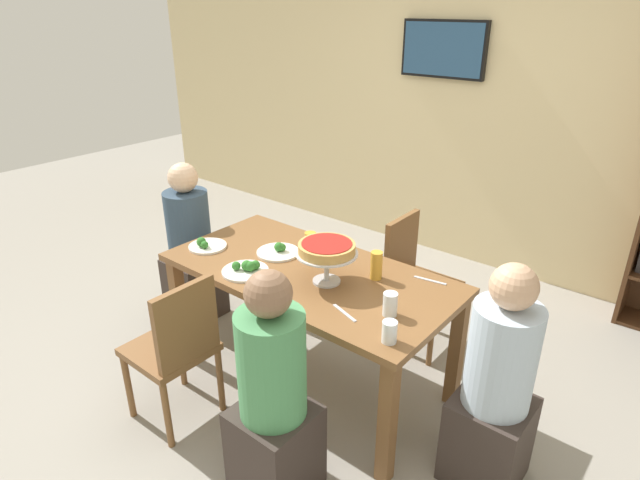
{
  "coord_description": "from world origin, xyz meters",
  "views": [
    {
      "loc": [
        1.7,
        -1.98,
        2.11
      ],
      "look_at": [
        0.0,
        0.1,
        0.89
      ],
      "focal_mm": 29.5,
      "sensor_mm": 36.0,
      "label": 1
    }
  ],
  "objects_px": {
    "diner_head_west": "(191,253)",
    "salad_plate_far_diner": "(246,269)",
    "salad_plate_near_diner": "(279,251)",
    "cutlery_fork_far": "(430,280)",
    "dining_table": "(309,285)",
    "salad_plate_spare": "(206,245)",
    "diner_head_east": "(495,395)",
    "cutlery_knife_near": "(281,299)",
    "diner_near_right": "(273,403)",
    "beer_glass_amber_tall": "(310,245)",
    "cutlery_fork_near": "(344,313)",
    "television": "(443,49)",
    "chair_far_right": "(414,276)",
    "water_glass_clear_far": "(390,304)",
    "beer_glass_amber_short": "(376,265)",
    "water_glass_clear_near": "(390,332)",
    "deep_dish_pizza_stand": "(327,251)",
    "chair_near_left": "(177,345)"
  },
  "relations": [
    {
      "from": "diner_near_right",
      "to": "diner_head_west",
      "type": "relative_size",
      "value": 1.0
    },
    {
      "from": "television",
      "to": "beer_glass_amber_short",
      "type": "relative_size",
      "value": 4.62
    },
    {
      "from": "chair_far_right",
      "to": "cutlery_fork_near",
      "type": "distance_m",
      "value": 1.02
    },
    {
      "from": "water_glass_clear_far",
      "to": "diner_head_west",
      "type": "bearing_deg",
      "value": 175.58
    },
    {
      "from": "beer_glass_amber_short",
      "to": "cutlery_fork_far",
      "type": "xyz_separation_m",
      "value": [
        0.24,
        0.16,
        -0.08
      ]
    },
    {
      "from": "cutlery_fork_near",
      "to": "diner_head_west",
      "type": "bearing_deg",
      "value": -171.15
    },
    {
      "from": "television",
      "to": "salad_plate_spare",
      "type": "distance_m",
      "value": 2.51
    },
    {
      "from": "beer_glass_amber_tall",
      "to": "cutlery_knife_near",
      "type": "height_order",
      "value": "beer_glass_amber_tall"
    },
    {
      "from": "salad_plate_near_diner",
      "to": "salad_plate_spare",
      "type": "bearing_deg",
      "value": -150.57
    },
    {
      "from": "salad_plate_spare",
      "to": "cutlery_knife_near",
      "type": "relative_size",
      "value": 1.28
    },
    {
      "from": "chair_far_right",
      "to": "salad_plate_far_diner",
      "type": "bearing_deg",
      "value": -27.71
    },
    {
      "from": "diner_near_right",
      "to": "cutlery_knife_near",
      "type": "bearing_deg",
      "value": 37.96
    },
    {
      "from": "diner_head_west",
      "to": "chair_far_right",
      "type": "height_order",
      "value": "diner_head_west"
    },
    {
      "from": "diner_head_east",
      "to": "salad_plate_near_diner",
      "type": "xyz_separation_m",
      "value": [
        -1.41,
        0.08,
        0.26
      ]
    },
    {
      "from": "cutlery_knife_near",
      "to": "diner_near_right",
      "type": "bearing_deg",
      "value": -48.62
    },
    {
      "from": "diner_near_right",
      "to": "beer_glass_amber_short",
      "type": "relative_size",
      "value": 7.31
    },
    {
      "from": "television",
      "to": "salad_plate_far_diner",
      "type": "bearing_deg",
      "value": -87.25
    },
    {
      "from": "beer_glass_amber_tall",
      "to": "water_glass_clear_near",
      "type": "height_order",
      "value": "beer_glass_amber_tall"
    },
    {
      "from": "diner_near_right",
      "to": "salad_plate_far_diner",
      "type": "distance_m",
      "value": 0.84
    },
    {
      "from": "diner_near_right",
      "to": "diner_head_west",
      "type": "height_order",
      "value": "same"
    },
    {
      "from": "diner_head_west",
      "to": "cutlery_fork_near",
      "type": "xyz_separation_m",
      "value": [
        1.54,
        -0.26,
        0.25
      ]
    },
    {
      "from": "salad_plate_near_diner",
      "to": "cutlery_fork_near",
      "type": "height_order",
      "value": "salad_plate_near_diner"
    },
    {
      "from": "salad_plate_near_diner",
      "to": "cutlery_fork_far",
      "type": "relative_size",
      "value": 1.42
    },
    {
      "from": "salad_plate_spare",
      "to": "cutlery_fork_far",
      "type": "distance_m",
      "value": 1.35
    },
    {
      "from": "diner_near_right",
      "to": "deep_dish_pizza_stand",
      "type": "relative_size",
      "value": 3.47
    },
    {
      "from": "dining_table",
      "to": "salad_plate_near_diner",
      "type": "distance_m",
      "value": 0.3
    },
    {
      "from": "diner_head_west",
      "to": "cutlery_fork_near",
      "type": "height_order",
      "value": "diner_head_west"
    },
    {
      "from": "diner_head_west",
      "to": "salad_plate_far_diner",
      "type": "bearing_deg",
      "value": -17.11
    },
    {
      "from": "chair_near_left",
      "to": "deep_dish_pizza_stand",
      "type": "bearing_deg",
      "value": -35.02
    },
    {
      "from": "chair_near_left",
      "to": "cutlery_fork_far",
      "type": "relative_size",
      "value": 4.83
    },
    {
      "from": "deep_dish_pizza_stand",
      "to": "salad_plate_near_diner",
      "type": "relative_size",
      "value": 1.29
    },
    {
      "from": "diner_head_west",
      "to": "deep_dish_pizza_stand",
      "type": "bearing_deg",
      "value": -3.11
    },
    {
      "from": "salad_plate_near_diner",
      "to": "beer_glass_amber_tall",
      "type": "bearing_deg",
      "value": 21.26
    },
    {
      "from": "chair_near_left",
      "to": "water_glass_clear_far",
      "type": "bearing_deg",
      "value": -56.39
    },
    {
      "from": "beer_glass_amber_short",
      "to": "water_glass_clear_near",
      "type": "relative_size",
      "value": 1.54
    },
    {
      "from": "diner_head_east",
      "to": "deep_dish_pizza_stand",
      "type": "distance_m",
      "value": 1.06
    },
    {
      "from": "television",
      "to": "salad_plate_spare",
      "type": "bearing_deg",
      "value": -97.77
    },
    {
      "from": "salad_plate_spare",
      "to": "beer_glass_amber_short",
      "type": "height_order",
      "value": "beer_glass_amber_short"
    },
    {
      "from": "dining_table",
      "to": "diner_head_east",
      "type": "xyz_separation_m",
      "value": [
        1.13,
        -0.03,
        -0.15
      ]
    },
    {
      "from": "salad_plate_spare",
      "to": "diner_head_east",
      "type": "bearing_deg",
      "value": 4.58
    },
    {
      "from": "dining_table",
      "to": "water_glass_clear_far",
      "type": "bearing_deg",
      "value": -10.04
    },
    {
      "from": "diner_head_east",
      "to": "cutlery_fork_far",
      "type": "bearing_deg",
      "value": -32.67
    },
    {
      "from": "diner_head_west",
      "to": "deep_dish_pizza_stand",
      "type": "relative_size",
      "value": 3.47
    },
    {
      "from": "water_glass_clear_near",
      "to": "dining_table",
      "type": "bearing_deg",
      "value": 157.73
    },
    {
      "from": "diner_near_right",
      "to": "cutlery_fork_near",
      "type": "distance_m",
      "value": 0.54
    },
    {
      "from": "dining_table",
      "to": "cutlery_fork_far",
      "type": "height_order",
      "value": "cutlery_fork_far"
    },
    {
      "from": "diner_near_right",
      "to": "water_glass_clear_near",
      "type": "xyz_separation_m",
      "value": [
        0.32,
        0.41,
        0.3
      ]
    },
    {
      "from": "deep_dish_pizza_stand",
      "to": "cutlery_fork_near",
      "type": "distance_m",
      "value": 0.37
    },
    {
      "from": "salad_plate_spare",
      "to": "cutlery_fork_near",
      "type": "xyz_separation_m",
      "value": [
        1.1,
        -0.06,
        -0.01
      ]
    },
    {
      "from": "cutlery_knife_near",
      "to": "chair_near_left",
      "type": "bearing_deg",
      "value": -133.18
    }
  ]
}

